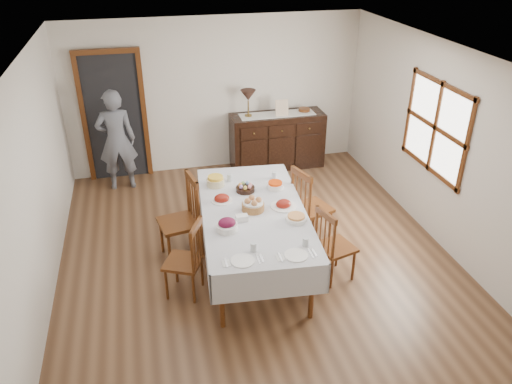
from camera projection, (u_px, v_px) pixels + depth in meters
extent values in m
plane|color=brown|center=(258.00, 260.00, 6.49)|extent=(6.00, 6.00, 0.00)
cube|color=silver|center=(258.00, 59.00, 5.26)|extent=(5.00, 6.00, 0.02)
cube|color=silver|center=(216.00, 95.00, 8.45)|extent=(5.00, 0.02, 2.60)
cube|color=silver|center=(365.00, 360.00, 3.31)|extent=(5.00, 0.02, 2.60)
cube|color=silver|center=(33.00, 193.00, 5.36)|extent=(0.02, 6.00, 2.60)
cube|color=silver|center=(447.00, 150.00, 6.39)|extent=(0.02, 6.00, 2.60)
cube|color=white|center=(436.00, 127.00, 6.55)|extent=(0.02, 1.30, 1.10)
cube|color=#542A11|center=(435.00, 127.00, 6.55)|extent=(0.03, 1.46, 1.26)
cube|color=black|center=(115.00, 118.00, 8.18)|extent=(0.90, 0.06, 2.10)
cube|color=#542A11|center=(115.00, 118.00, 8.16)|extent=(1.04, 0.08, 2.18)
cube|color=silver|center=(253.00, 211.00, 6.00)|extent=(1.39, 2.47, 0.04)
cylinder|color=#542A11|center=(222.00, 298.00, 5.24)|extent=(0.06, 0.06, 0.77)
cylinder|color=#542A11|center=(312.00, 289.00, 5.37)|extent=(0.06, 0.06, 0.77)
cylinder|color=#542A11|center=(209.00, 203.00, 7.03)|extent=(0.06, 0.06, 0.77)
cylinder|color=#542A11|center=(277.00, 198.00, 7.16)|extent=(0.06, 0.06, 0.77)
cube|color=silver|center=(204.00, 226.00, 5.99)|extent=(0.23, 2.41, 0.37)
cube|color=silver|center=(302.00, 219.00, 6.15)|extent=(0.23, 2.41, 0.37)
cube|color=silver|center=(271.00, 284.00, 5.03)|extent=(1.23, 0.13, 0.37)
cube|color=silver|center=(241.00, 179.00, 7.12)|extent=(1.23, 0.13, 0.37)
cube|color=#542A11|center=(183.00, 262.00, 5.73)|extent=(0.53, 0.53, 0.04)
cylinder|color=#542A11|center=(176.00, 268.00, 6.00)|extent=(0.03, 0.03, 0.41)
cylinder|color=#542A11|center=(167.00, 285.00, 5.72)|extent=(0.03, 0.03, 0.41)
cylinder|color=#542A11|center=(202.00, 271.00, 5.94)|extent=(0.03, 0.03, 0.41)
cylinder|color=#542A11|center=(194.00, 288.00, 5.66)|extent=(0.03, 0.03, 0.41)
cylinder|color=#542A11|center=(202.00, 236.00, 5.71)|extent=(0.04, 0.04, 0.54)
cylinder|color=#542A11|center=(192.00, 253.00, 5.42)|extent=(0.04, 0.04, 0.54)
cube|color=#542A11|center=(196.00, 227.00, 5.46)|extent=(0.20, 0.36, 0.08)
cylinder|color=#542A11|center=(200.00, 242.00, 5.65)|extent=(0.02, 0.02, 0.44)
cylinder|color=#542A11|center=(197.00, 246.00, 5.58)|extent=(0.02, 0.02, 0.44)
cylinder|color=#542A11|center=(195.00, 250.00, 5.50)|extent=(0.02, 0.02, 0.44)
cube|color=#542A11|center=(178.00, 223.00, 6.34)|extent=(0.55, 0.55, 0.04)
cylinder|color=#542A11|center=(162.00, 236.00, 6.54)|extent=(0.04, 0.04, 0.48)
cylinder|color=#542A11|center=(170.00, 252.00, 6.24)|extent=(0.04, 0.04, 0.48)
cylinder|color=#542A11|center=(189.00, 230.00, 6.68)|extent=(0.04, 0.04, 0.48)
cylinder|color=#542A11|center=(199.00, 244.00, 6.38)|extent=(0.04, 0.04, 0.48)
cylinder|color=#542A11|center=(188.00, 191.00, 6.43)|extent=(0.04, 0.04, 0.63)
cylinder|color=#542A11|center=(198.00, 205.00, 6.10)|extent=(0.04, 0.04, 0.63)
cube|color=#542A11|center=(192.00, 179.00, 6.14)|extent=(0.13, 0.45, 0.09)
cylinder|color=#542A11|center=(191.00, 196.00, 6.36)|extent=(0.02, 0.02, 0.51)
cylinder|color=#542A11|center=(193.00, 200.00, 6.27)|extent=(0.02, 0.02, 0.51)
cylinder|color=#542A11|center=(196.00, 203.00, 6.19)|extent=(0.02, 0.02, 0.51)
cube|color=#542A11|center=(336.00, 247.00, 5.99)|extent=(0.50, 0.50, 0.04)
cylinder|color=#542A11|center=(353.00, 266.00, 6.04)|extent=(0.03, 0.03, 0.41)
cylinder|color=#542A11|center=(337.00, 252.00, 6.29)|extent=(0.03, 0.03, 0.41)
cylinder|color=#542A11|center=(332.00, 274.00, 5.90)|extent=(0.03, 0.03, 0.41)
cylinder|color=#542A11|center=(316.00, 259.00, 6.15)|extent=(0.03, 0.03, 0.41)
cylinder|color=#542A11|center=(334.00, 240.00, 5.65)|extent=(0.04, 0.04, 0.54)
cylinder|color=#542A11|center=(316.00, 225.00, 5.92)|extent=(0.04, 0.04, 0.54)
cube|color=#542A11|center=(326.00, 215.00, 5.67)|extent=(0.14, 0.38, 0.08)
cylinder|color=#542A11|center=(329.00, 237.00, 5.72)|extent=(0.02, 0.02, 0.44)
cylinder|color=#542A11|center=(325.00, 234.00, 5.79)|extent=(0.02, 0.02, 0.44)
cylinder|color=#542A11|center=(320.00, 230.00, 5.86)|extent=(0.02, 0.02, 0.44)
cube|color=#542A11|center=(312.00, 208.00, 6.71)|extent=(0.57, 0.57, 0.04)
cylinder|color=#542A11|center=(330.00, 226.00, 6.78)|extent=(0.04, 0.04, 0.46)
cylinder|color=#542A11|center=(314.00, 215.00, 7.05)|extent=(0.04, 0.04, 0.46)
cylinder|color=#542A11|center=(309.00, 234.00, 6.61)|extent=(0.04, 0.04, 0.46)
cylinder|color=#542A11|center=(293.00, 222.00, 6.88)|extent=(0.04, 0.04, 0.46)
cylinder|color=#542A11|center=(310.00, 198.00, 6.33)|extent=(0.04, 0.04, 0.60)
cylinder|color=#542A11|center=(292.00, 186.00, 6.62)|extent=(0.04, 0.04, 0.60)
cube|color=#542A11|center=(302.00, 175.00, 6.35)|extent=(0.17, 0.42, 0.09)
cylinder|color=#542A11|center=(305.00, 197.00, 6.41)|extent=(0.02, 0.02, 0.49)
cylinder|color=#542A11|center=(301.00, 194.00, 6.48)|extent=(0.02, 0.02, 0.49)
cylinder|color=#542A11|center=(296.00, 191.00, 6.56)|extent=(0.02, 0.02, 0.49)
cube|color=black|center=(277.00, 141.00, 8.80)|extent=(1.62, 0.54, 0.97)
cube|color=black|center=(254.00, 133.00, 8.32)|extent=(0.45, 0.02, 0.19)
sphere|color=brown|center=(254.00, 134.00, 8.30)|extent=(0.03, 0.03, 0.03)
cube|color=black|center=(282.00, 131.00, 8.42)|extent=(0.45, 0.02, 0.19)
sphere|color=brown|center=(282.00, 131.00, 8.40)|extent=(0.03, 0.03, 0.03)
cube|color=black|center=(309.00, 128.00, 8.52)|extent=(0.45, 0.02, 0.19)
sphere|color=brown|center=(310.00, 129.00, 8.50)|extent=(0.03, 0.03, 0.03)
imported|color=slate|center=(116.00, 137.00, 7.88)|extent=(0.57, 0.38, 1.77)
cylinder|color=#915E30|center=(253.00, 207.00, 5.96)|extent=(0.27, 0.27, 0.09)
cylinder|color=silver|center=(253.00, 203.00, 5.93)|extent=(0.24, 0.24, 0.02)
sphere|color=#B37344|center=(259.00, 200.00, 5.93)|extent=(0.08, 0.08, 0.08)
sphere|color=#B37344|center=(252.00, 198.00, 5.97)|extent=(0.08, 0.08, 0.08)
sphere|color=#B37344|center=(247.00, 201.00, 5.90)|extent=(0.08, 0.08, 0.08)
sphere|color=#B37344|center=(254.00, 203.00, 5.86)|extent=(0.08, 0.08, 0.08)
cylinder|color=black|center=(245.00, 189.00, 6.39)|extent=(0.24, 0.24, 0.05)
ellipsoid|color=pink|center=(250.00, 185.00, 6.38)|extent=(0.05, 0.05, 0.06)
ellipsoid|color=#79AEF4|center=(248.00, 183.00, 6.42)|extent=(0.05, 0.05, 0.06)
ellipsoid|color=#8CC06F|center=(243.00, 183.00, 6.42)|extent=(0.05, 0.05, 0.06)
ellipsoid|color=#EC993C|center=(240.00, 185.00, 6.38)|extent=(0.05, 0.05, 0.06)
ellipsoid|color=#AC84D5|center=(241.00, 187.00, 6.33)|extent=(0.05, 0.05, 0.06)
ellipsoid|color=#F4D756|center=(245.00, 188.00, 6.31)|extent=(0.05, 0.05, 0.06)
ellipsoid|color=pink|center=(249.00, 187.00, 6.33)|extent=(0.05, 0.05, 0.06)
cylinder|color=white|center=(222.00, 200.00, 6.17)|extent=(0.27, 0.27, 0.01)
ellipsoid|color=maroon|center=(222.00, 198.00, 6.16)|extent=(0.19, 0.16, 0.11)
cylinder|color=white|center=(284.00, 206.00, 6.04)|extent=(0.32, 0.32, 0.02)
ellipsoid|color=maroon|center=(284.00, 204.00, 6.03)|extent=(0.19, 0.16, 0.11)
cylinder|color=white|center=(227.00, 227.00, 5.57)|extent=(0.24, 0.24, 0.07)
ellipsoid|color=#5B0E2C|center=(227.00, 223.00, 5.54)|extent=(0.20, 0.17, 0.11)
cylinder|color=white|center=(275.00, 186.00, 6.45)|extent=(0.21, 0.21, 0.07)
cylinder|color=#F64206|center=(275.00, 183.00, 6.43)|extent=(0.18, 0.18, 0.03)
cylinder|color=beige|center=(216.00, 182.00, 6.52)|extent=(0.24, 0.24, 0.09)
cylinder|color=gold|center=(215.00, 178.00, 6.49)|extent=(0.20, 0.20, 0.04)
cylinder|color=white|center=(296.00, 219.00, 5.75)|extent=(0.25, 0.25, 0.05)
cylinder|color=#D68948|center=(296.00, 216.00, 5.73)|extent=(0.20, 0.20, 0.02)
cube|color=white|center=(242.00, 218.00, 5.75)|extent=(0.15, 0.10, 0.07)
cylinder|color=white|center=(243.00, 261.00, 5.07)|extent=(0.25, 0.25, 0.01)
cube|color=silver|center=(226.00, 263.00, 5.03)|extent=(0.09, 0.13, 0.01)
cube|color=silver|center=(226.00, 263.00, 5.03)|extent=(0.03, 0.16, 0.01)
cube|color=silver|center=(258.00, 259.00, 5.10)|extent=(0.03, 0.18, 0.01)
cube|color=silver|center=(262.00, 258.00, 5.11)|extent=(0.03, 0.14, 0.01)
cylinder|color=silver|center=(254.00, 247.00, 5.21)|extent=(0.07, 0.07, 0.10)
cylinder|color=white|center=(296.00, 255.00, 5.15)|extent=(0.25, 0.25, 0.01)
cube|color=silver|center=(280.00, 258.00, 5.12)|extent=(0.09, 0.13, 0.01)
cube|color=silver|center=(280.00, 257.00, 5.12)|extent=(0.03, 0.16, 0.01)
cube|color=silver|center=(311.00, 253.00, 5.19)|extent=(0.03, 0.18, 0.01)
cube|color=silver|center=(314.00, 253.00, 5.19)|extent=(0.03, 0.14, 0.01)
cylinder|color=silver|center=(306.00, 242.00, 5.29)|extent=(0.07, 0.07, 0.10)
cylinder|color=silver|center=(230.00, 178.00, 6.63)|extent=(0.07, 0.07, 0.10)
cylinder|color=silver|center=(274.00, 175.00, 6.70)|extent=(0.07, 0.07, 0.10)
cube|color=silver|center=(277.00, 114.00, 8.55)|extent=(1.30, 0.35, 0.01)
cylinder|color=brown|center=(248.00, 116.00, 8.46)|extent=(0.12, 0.12, 0.03)
cylinder|color=brown|center=(248.00, 108.00, 8.40)|extent=(0.02, 0.02, 0.25)
cone|color=#39231B|center=(248.00, 95.00, 8.30)|extent=(0.26, 0.26, 0.18)
cube|color=beige|center=(282.00, 108.00, 8.43)|extent=(0.22, 0.08, 0.28)
cylinder|color=#542A11|center=(304.00, 110.00, 8.68)|extent=(0.20, 0.20, 0.06)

